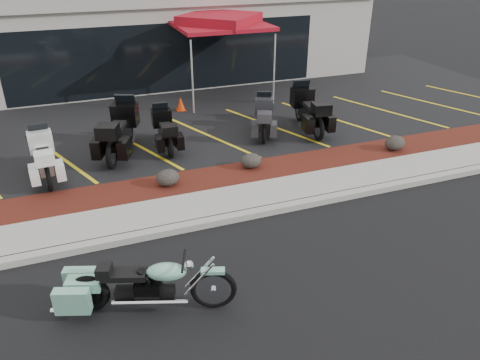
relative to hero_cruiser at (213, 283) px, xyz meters
name	(u,v)px	position (x,y,z in m)	size (l,w,h in m)	color
ground	(286,234)	(2.12, 1.59, -0.51)	(90.00, 90.00, 0.00)	black
curb	(269,210)	(2.12, 2.49, -0.44)	(24.00, 0.25, 0.15)	gray
sidewalk	(257,196)	(2.12, 3.19, -0.44)	(24.00, 1.20, 0.15)	gray
mulch_bed	(240,175)	(2.12, 4.39, -0.43)	(24.00, 1.20, 0.16)	#35110C
upper_lot	(187,112)	(2.12, 9.79, -0.44)	(26.00, 9.60, 0.15)	black
dealership_building	(149,28)	(2.12, 16.06, 1.49)	(18.00, 8.16, 4.00)	gray
boulder_left	(168,178)	(0.21, 4.35, -0.15)	(0.58, 0.48, 0.41)	black
boulder_mid	(251,161)	(2.50, 4.57, -0.16)	(0.55, 0.46, 0.39)	black
boulder_right	(395,143)	(6.81, 4.22, -0.14)	(0.59, 0.49, 0.42)	black
hero_cruiser	(213,283)	(0.00, 0.00, 0.00)	(2.92, 0.74, 1.03)	#78BC9E
touring_white	(41,145)	(-2.62, 6.61, 0.25)	(2.10, 0.80, 1.22)	silver
touring_black_front	(127,118)	(-0.25, 7.55, 0.37)	(2.53, 0.97, 1.47)	black
touring_black_mid	(161,121)	(0.73, 7.41, 0.22)	(2.00, 0.76, 1.16)	black
touring_grey	(264,109)	(4.04, 7.34, 0.22)	(2.01, 0.77, 1.17)	#2F3035
touring_black_rear	(300,101)	(5.36, 7.37, 0.34)	(2.42, 0.92, 1.41)	black
traffic_cone	(181,104)	(1.92, 9.85, -0.12)	(0.31, 0.31, 0.49)	red
popup_canopy	(220,22)	(3.80, 10.94, 2.40)	(4.08, 4.08, 3.04)	silver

